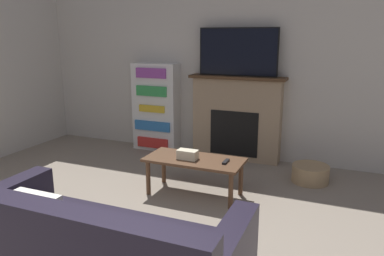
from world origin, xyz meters
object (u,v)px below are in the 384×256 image
at_px(tv, 238,52).
at_px(coffee_table, 194,163).
at_px(storage_basket, 310,174).
at_px(fireplace, 236,118).
at_px(bookshelf, 156,107).

xyz_separation_m(tv, coffee_table, (-0.06, -1.37, -1.14)).
bearing_deg(tv, coffee_table, -92.71).
height_order(coffee_table, storage_basket, coffee_table).
bearing_deg(coffee_table, storage_basket, 37.34).
height_order(fireplace, tv, tv).
bearing_deg(bookshelf, coffee_table, -48.88).
xyz_separation_m(tv, bookshelf, (-1.26, -0.00, -0.84)).
bearing_deg(storage_basket, bookshelf, 168.18).
height_order(tv, bookshelf, tv).
bearing_deg(fireplace, tv, -90.00).
bearing_deg(tv, storage_basket, -24.49).
xyz_separation_m(fireplace, tv, (0.00, -0.02, 0.91)).
xyz_separation_m(fireplace, bookshelf, (-1.26, -0.02, 0.06)).
bearing_deg(fireplace, storage_basket, -25.35).
relative_size(tv, storage_basket, 2.49).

